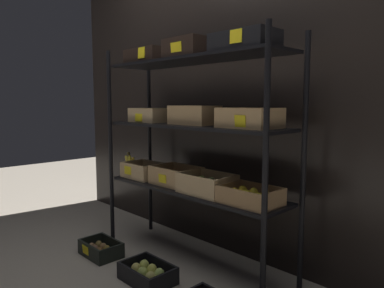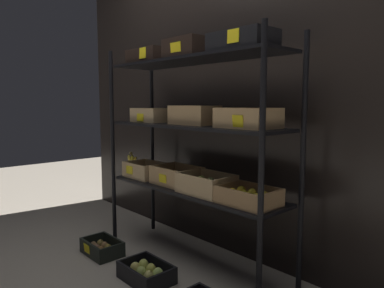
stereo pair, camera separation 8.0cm
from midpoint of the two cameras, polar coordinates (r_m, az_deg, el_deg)
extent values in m
plane|color=gray|center=(2.69, 0.90, -18.24)|extent=(10.00, 10.00, 0.00)
cube|color=black|center=(2.74, 7.10, 11.56)|extent=(3.87, 0.12, 2.74)
cylinder|color=black|center=(2.94, -11.78, -0.68)|extent=(0.03, 0.03, 1.53)
cylinder|color=black|center=(1.85, 12.24, -4.91)|extent=(0.03, 0.03, 1.53)
cylinder|color=black|center=(3.16, -5.65, -0.08)|extent=(0.03, 0.03, 1.53)
cylinder|color=black|center=(2.18, 18.24, -3.38)|extent=(0.03, 0.03, 1.53)
cube|color=black|center=(2.52, 0.92, -7.28)|extent=(1.44, 0.36, 0.02)
cube|color=black|center=(2.45, 0.94, 2.86)|extent=(1.44, 0.36, 0.02)
cube|color=black|center=(2.46, 0.96, 13.23)|extent=(1.44, 0.36, 0.02)
cube|color=tan|center=(2.89, -6.71, -5.17)|extent=(0.32, 0.23, 0.01)
cube|color=tan|center=(2.82, -8.50, -4.25)|extent=(0.32, 0.02, 0.11)
cube|color=tan|center=(2.95, -5.03, -3.75)|extent=(0.32, 0.02, 0.11)
cube|color=tan|center=(3.00, -8.40, -3.59)|extent=(0.02, 0.20, 0.11)
cube|color=tan|center=(2.76, -4.91, -4.43)|extent=(0.02, 0.20, 0.11)
ellipsoid|color=brown|center=(2.94, -8.31, -4.23)|extent=(0.05, 0.05, 0.07)
ellipsoid|color=brown|center=(2.89, -7.64, -4.40)|extent=(0.05, 0.05, 0.07)
ellipsoid|color=brown|center=(2.84, -6.92, -4.57)|extent=(0.05, 0.05, 0.07)
ellipsoid|color=brown|center=(2.80, -6.27, -4.73)|extent=(0.05, 0.05, 0.07)
ellipsoid|color=brown|center=(2.97, -7.12, -4.09)|extent=(0.05, 0.05, 0.07)
ellipsoid|color=brown|center=(2.93, -6.54, -4.23)|extent=(0.05, 0.05, 0.07)
ellipsoid|color=brown|center=(2.89, -5.79, -4.37)|extent=(0.05, 0.05, 0.07)
ellipsoid|color=brown|center=(2.84, -5.13, -4.58)|extent=(0.05, 0.05, 0.07)
cube|color=yellow|center=(2.85, -9.18, -4.11)|extent=(0.09, 0.00, 0.06)
cube|color=tan|center=(2.63, -1.58, -6.30)|extent=(0.35, 0.25, 0.01)
cube|color=tan|center=(2.55, -3.60, -5.24)|extent=(0.35, 0.02, 0.12)
cube|color=tan|center=(2.70, 0.31, -4.56)|extent=(0.35, 0.02, 0.12)
cube|color=tan|center=(2.75, -3.85, -4.38)|extent=(0.02, 0.22, 0.12)
cube|color=tan|center=(2.50, 0.89, -5.44)|extent=(0.02, 0.22, 0.12)
sphere|color=gold|center=(2.67, -3.32, -5.23)|extent=(0.07, 0.07, 0.07)
sphere|color=gold|center=(2.61, -2.21, -5.49)|extent=(0.07, 0.07, 0.07)
sphere|color=#E0BD53|center=(2.55, -1.05, -5.77)|extent=(0.07, 0.07, 0.07)
sphere|color=#E7C546|center=(2.71, -2.01, -5.04)|extent=(0.07, 0.07, 0.07)
sphere|color=gold|center=(2.65, -0.99, -5.28)|extent=(0.07, 0.07, 0.07)
sphere|color=#E5BC4C|center=(2.59, 0.21, -5.57)|extent=(0.07, 0.07, 0.07)
cube|color=yellow|center=(2.55, -3.81, -5.52)|extent=(0.08, 0.01, 0.06)
cube|color=tan|center=(2.37, 3.26, -7.75)|extent=(0.35, 0.25, 0.01)
cube|color=tan|center=(2.28, 1.24, -6.64)|extent=(0.35, 0.02, 0.12)
cube|color=tan|center=(2.44, 5.18, -5.78)|extent=(0.35, 0.02, 0.12)
cube|color=tan|center=(2.47, 0.48, -5.58)|extent=(0.02, 0.21, 0.12)
cube|color=tan|center=(2.25, 6.36, -6.87)|extent=(0.02, 0.21, 0.12)
ellipsoid|color=#B8C160|center=(2.39, 1.34, -6.33)|extent=(0.07, 0.07, 0.09)
ellipsoid|color=tan|center=(2.33, 2.60, -6.69)|extent=(0.07, 0.07, 0.09)
ellipsoid|color=#A7BD60|center=(2.28, 4.13, -6.99)|extent=(0.07, 0.07, 0.09)
ellipsoid|color=#B1BA51|center=(2.44, 2.48, -6.10)|extent=(0.07, 0.07, 0.09)
ellipsoid|color=#ADB962|center=(2.39, 3.98, -6.39)|extent=(0.07, 0.07, 0.09)
ellipsoid|color=#A6C35D|center=(2.33, 5.31, -6.70)|extent=(0.07, 0.07, 0.09)
cube|color=#A87F51|center=(2.16, 10.04, -9.31)|extent=(0.34, 0.25, 0.01)
cube|color=#A87F51|center=(2.06, 8.10, -8.58)|extent=(0.34, 0.02, 0.09)
cube|color=#A87F51|center=(2.23, 11.88, -7.44)|extent=(0.34, 0.02, 0.09)
cube|color=#A87F51|center=(2.24, 6.76, -7.28)|extent=(0.02, 0.21, 0.09)
cube|color=#A87F51|center=(2.05, 13.70, -8.73)|extent=(0.02, 0.21, 0.09)
ellipsoid|color=yellow|center=(2.16, 7.56, -7.97)|extent=(0.06, 0.06, 0.08)
ellipsoid|color=yellow|center=(2.12, 9.43, -8.31)|extent=(0.06, 0.06, 0.08)
ellipsoid|color=yellow|center=(2.06, 11.28, -8.76)|extent=(0.06, 0.06, 0.08)
ellipsoid|color=yellow|center=(2.22, 8.90, -7.60)|extent=(0.06, 0.06, 0.08)
ellipsoid|color=yellow|center=(2.17, 10.60, -7.96)|extent=(0.06, 0.06, 0.08)
ellipsoid|color=yellow|center=(2.13, 12.42, -8.31)|extent=(0.06, 0.06, 0.08)
cube|color=tan|center=(2.82, -5.61, 3.64)|extent=(0.32, 0.20, 0.01)
cube|color=tan|center=(2.76, -7.18, 4.69)|extent=(0.32, 0.02, 0.10)
cube|color=tan|center=(2.88, -4.12, 4.80)|extent=(0.32, 0.02, 0.10)
cube|color=tan|center=(2.94, -7.38, 4.80)|extent=(0.02, 0.17, 0.10)
cube|color=tan|center=(2.70, -3.70, 4.69)|extent=(0.02, 0.17, 0.10)
sphere|color=#92BF42|center=(2.85, -6.55, 4.50)|extent=(0.07, 0.07, 0.07)
sphere|color=#90BB34|center=(2.76, -5.41, 4.45)|extent=(0.07, 0.07, 0.07)
sphere|color=#86BC44|center=(2.88, -5.95, 4.53)|extent=(0.07, 0.07, 0.07)
sphere|color=#8BC640|center=(2.79, -4.65, 4.49)|extent=(0.07, 0.07, 0.07)
cube|color=yellow|center=(2.77, -7.46, 4.24)|extent=(0.09, 0.01, 0.06)
cube|color=tan|center=(2.47, 1.24, 3.26)|extent=(0.34, 0.20, 0.01)
cube|color=tan|center=(2.40, -0.35, 4.73)|extent=(0.34, 0.02, 0.12)
cube|color=tan|center=(2.53, 2.76, 4.81)|extent=(0.34, 0.02, 0.12)
cube|color=tan|center=(2.58, -1.23, 4.86)|extent=(0.02, 0.17, 0.12)
cube|color=tan|center=(2.35, 3.96, 4.67)|extent=(0.02, 0.17, 0.12)
sphere|color=orange|center=(2.51, -0.44, 4.14)|extent=(0.06, 0.06, 0.06)
sphere|color=orange|center=(2.44, 0.78, 4.07)|extent=(0.06, 0.06, 0.06)
sphere|color=orange|center=(2.39, 2.11, 4.01)|extent=(0.06, 0.06, 0.06)
sphere|color=orange|center=(2.54, 0.39, 4.17)|extent=(0.06, 0.06, 0.06)
sphere|color=orange|center=(2.48, 1.63, 4.11)|extent=(0.06, 0.06, 0.06)
sphere|color=orange|center=(2.43, 3.08, 4.05)|extent=(0.06, 0.06, 0.06)
cube|color=tan|center=(2.15, 9.96, 2.68)|extent=(0.34, 0.25, 0.01)
cube|color=tan|center=(2.06, 8.00, 4.22)|extent=(0.34, 0.02, 0.11)
cube|color=tan|center=(2.24, 11.82, 4.33)|extent=(0.34, 0.02, 0.11)
cube|color=tan|center=(2.25, 6.70, 4.43)|extent=(0.02, 0.22, 0.11)
cube|color=tan|center=(2.05, 13.60, 4.09)|extent=(0.02, 0.22, 0.11)
sphere|color=orange|center=(2.16, 7.80, 3.88)|extent=(0.07, 0.07, 0.07)
sphere|color=orange|center=(2.12, 9.30, 3.80)|extent=(0.07, 0.07, 0.07)
sphere|color=orange|center=(2.07, 11.17, 3.69)|extent=(0.07, 0.07, 0.07)
sphere|color=orange|center=(2.22, 9.02, 3.93)|extent=(0.07, 0.07, 0.07)
sphere|color=orange|center=(2.18, 10.50, 3.85)|extent=(0.07, 0.07, 0.07)
sphere|color=orange|center=(2.13, 12.13, 3.75)|extent=(0.07, 0.07, 0.07)
cube|color=yellow|center=(2.03, 8.45, 3.54)|extent=(0.08, 0.01, 0.07)
cube|color=black|center=(2.81, -5.98, 12.69)|extent=(0.37, 0.20, 0.01)
cube|color=black|center=(2.76, -7.59, 13.95)|extent=(0.37, 0.02, 0.10)
cube|color=black|center=(2.87, -4.47, 13.70)|extent=(0.37, 0.02, 0.10)
cube|color=black|center=(2.96, -8.09, 13.45)|extent=(0.02, 0.17, 0.10)
cube|color=black|center=(2.68, -3.68, 14.23)|extent=(0.02, 0.17, 0.10)
sphere|color=red|center=(2.87, -7.41, 13.39)|extent=(0.07, 0.07, 0.07)
sphere|color=red|center=(2.80, -6.49, 13.58)|extent=(0.07, 0.07, 0.07)
sphere|color=red|center=(2.73, -5.19, 13.76)|extent=(0.07, 0.07, 0.07)
sphere|color=red|center=(2.90, -6.78, 13.32)|extent=(0.07, 0.07, 0.07)
sphere|color=red|center=(2.83, -5.67, 13.52)|extent=(0.07, 0.07, 0.07)
sphere|color=red|center=(2.76, -4.38, 13.69)|extent=(0.07, 0.07, 0.07)
cube|color=yellow|center=(2.71, -7.04, 14.24)|extent=(0.08, 0.01, 0.08)
cube|color=black|center=(2.45, 0.59, 13.65)|extent=(0.31, 0.24, 0.01)
cube|color=black|center=(2.38, -1.44, 15.40)|extent=(0.31, 0.02, 0.12)
cube|color=black|center=(2.53, 2.50, 14.87)|extent=(0.31, 0.02, 0.12)
cube|color=black|center=(2.56, -1.70, 14.77)|extent=(0.02, 0.21, 0.12)
cube|color=black|center=(2.35, 3.10, 15.50)|extent=(0.02, 0.21, 0.12)
sphere|color=#562B51|center=(2.48, -1.73, 14.26)|extent=(0.05, 0.05, 0.05)
sphere|color=#5A235D|center=(2.44, -0.92, 14.39)|extent=(0.05, 0.05, 0.05)
sphere|color=#6A1A56|center=(2.40, 0.15, 14.53)|extent=(0.05, 0.05, 0.05)
sphere|color=#552059|center=(2.36, 1.03, 14.67)|extent=(0.05, 0.05, 0.05)
sphere|color=#592351|center=(2.52, -0.77, 14.15)|extent=(0.05, 0.05, 0.05)
sphere|color=#631B48|center=(2.47, 0.11, 14.28)|extent=(0.05, 0.05, 0.05)
sphere|color=#592F50|center=(2.43, 1.05, 14.42)|extent=(0.05, 0.05, 0.05)
sphere|color=#622D5A|center=(2.39, 2.06, 14.54)|extent=(0.05, 0.05, 0.05)
sphere|color=#561E52|center=(2.55, 0.16, 14.05)|extent=(0.05, 0.05, 0.05)
sphere|color=#602459|center=(2.51, 0.97, 14.17)|extent=(0.05, 0.05, 0.05)
sphere|color=#69204D|center=(2.47, 2.01, 14.28)|extent=(0.05, 0.05, 0.05)
sphere|color=#591D4A|center=(2.43, 3.00, 14.42)|extent=(0.05, 0.05, 0.05)
cube|color=yellow|center=(2.38, -1.73, 15.20)|extent=(0.10, 0.01, 0.06)
cube|color=black|center=(2.11, 9.11, 14.71)|extent=(0.38, 0.22, 0.01)
cube|color=black|center=(2.04, 7.28, 16.51)|extent=(0.38, 0.02, 0.09)
cube|color=black|center=(2.20, 10.87, 15.72)|extent=(0.38, 0.02, 0.09)
cube|color=black|center=(2.24, 5.39, 15.66)|extent=(0.02, 0.19, 0.09)
cube|color=black|center=(2.01, 13.33, 16.53)|extent=(0.02, 0.19, 0.09)
ellipsoid|color=brown|center=(2.16, 6.02, 15.62)|extent=(0.05, 0.05, 0.07)
ellipsoid|color=brown|center=(2.13, 7.34, 15.75)|extent=(0.05, 0.05, 0.07)
ellipsoid|color=brown|center=(2.09, 8.53, 15.91)|extent=(0.05, 0.05, 0.07)
ellipsoid|color=brown|center=(2.06, 9.78, 16.05)|extent=(0.05, 0.05, 0.07)
ellipsoid|color=brown|center=(2.02, 11.20, 16.17)|extent=(0.05, 0.05, 0.07)
ellipsoid|color=brown|center=(2.22, 7.28, 15.37)|extent=(0.05, 0.05, 0.07)
ellipsoid|color=brown|center=(2.18, 8.48, 15.53)|extent=(0.05, 0.05, 0.07)
ellipsoid|color=brown|center=(2.14, 9.79, 15.65)|extent=(0.05, 0.05, 0.07)
ellipsoid|color=brown|center=(2.11, 11.04, 15.78)|extent=(0.05, 0.05, 0.07)
ellipsoid|color=brown|center=(2.07, 12.33, 15.92)|extent=(0.05, 0.05, 0.07)
cube|color=yellow|center=(2.02, 7.77, 16.74)|extent=(0.08, 0.01, 0.07)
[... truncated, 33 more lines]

